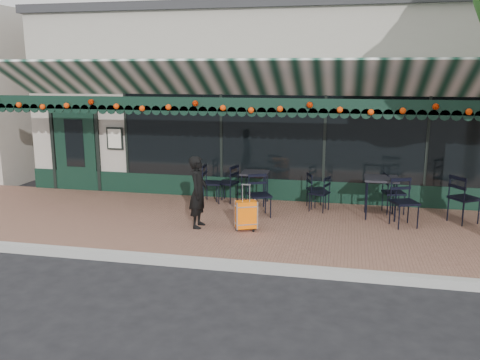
% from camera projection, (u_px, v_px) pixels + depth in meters
% --- Properties ---
extents(ground, '(80.00, 80.00, 0.00)m').
position_uv_depth(ground, '(222.00, 267.00, 8.26)').
color(ground, black).
rests_on(ground, ground).
extents(sidewalk, '(18.00, 4.00, 0.15)m').
position_uv_depth(sidewalk, '(246.00, 227.00, 10.16)').
color(sidewalk, brown).
rests_on(sidewalk, ground).
extents(curb, '(18.00, 0.16, 0.15)m').
position_uv_depth(curb, '(221.00, 264.00, 8.17)').
color(curb, '#9E9E99').
rests_on(curb, ground).
extents(restaurant_building, '(12.00, 9.60, 4.50)m').
position_uv_depth(restaurant_building, '(285.00, 100.00, 15.27)').
color(restaurant_building, '#9F968A').
rests_on(restaurant_building, ground).
extents(woman, '(0.34, 0.51, 1.39)m').
position_uv_depth(woman, '(198.00, 192.00, 9.76)').
color(woman, black).
rests_on(woman, sidewalk).
extents(suitcase, '(0.44, 0.36, 0.89)m').
position_uv_depth(suitcase, '(246.00, 215.00, 9.62)').
color(suitcase, '#FF6808').
rests_on(suitcase, sidewalk).
extents(cafe_table_a, '(0.68, 0.68, 0.84)m').
position_uv_depth(cafe_table_a, '(381.00, 182.00, 10.41)').
color(cafe_table_a, black).
rests_on(cafe_table_a, sidewalk).
extents(cafe_table_b, '(0.60, 0.60, 0.74)m').
position_uv_depth(cafe_table_b, '(255.00, 175.00, 11.49)').
color(cafe_table_b, black).
rests_on(cafe_table_b, sidewalk).
extents(chair_a_left, '(0.49, 0.49, 0.78)m').
position_uv_depth(chair_a_left, '(319.00, 193.00, 10.96)').
color(chair_a_left, black).
rests_on(chair_a_left, sidewalk).
extents(chair_a_right, '(0.52, 0.52, 0.87)m').
position_uv_depth(chair_a_right, '(394.00, 193.00, 10.79)').
color(chair_a_right, black).
rests_on(chair_a_right, sidewalk).
extents(chair_a_front, '(0.61, 0.61, 0.94)m').
position_uv_depth(chair_a_front, '(405.00, 203.00, 9.84)').
color(chair_a_front, black).
rests_on(chair_a_front, sidewalk).
extents(chair_a_extra, '(0.68, 0.68, 0.98)m').
position_uv_depth(chair_a_extra, '(464.00, 199.00, 10.09)').
color(chair_a_extra, black).
rests_on(chair_a_extra, sidewalk).
extents(chair_b_left, '(0.54, 0.54, 0.88)m').
position_uv_depth(chair_b_left, '(227.00, 183.00, 11.74)').
color(chair_b_left, black).
rests_on(chair_b_left, sidewalk).
extents(chair_b_right, '(0.51, 0.51, 0.79)m').
position_uv_depth(chair_b_right, '(316.00, 190.00, 11.23)').
color(chair_b_right, black).
rests_on(chair_b_right, sidewalk).
extents(chair_b_front, '(0.59, 0.59, 0.89)m').
position_uv_depth(chair_b_front, '(260.00, 196.00, 10.52)').
color(chair_b_front, black).
rests_on(chair_b_front, sidewalk).
extents(chair_solo, '(0.46, 0.46, 0.89)m').
position_uv_depth(chair_solo, '(213.00, 183.00, 11.69)').
color(chair_solo, black).
rests_on(chair_solo, sidewalk).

